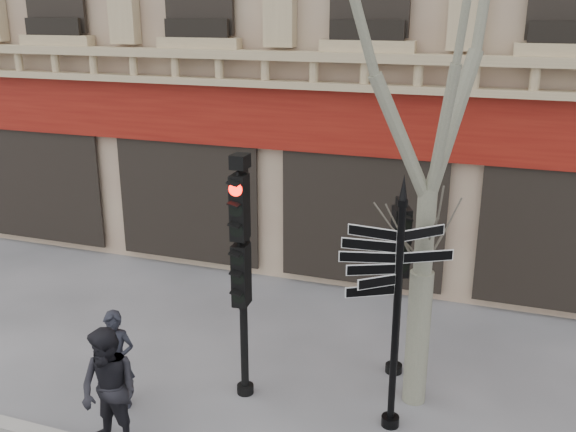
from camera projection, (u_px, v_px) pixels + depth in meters
name	position (u px, v px, depth m)	size (l,w,h in m)	color
ground	(281.00, 425.00, 9.25)	(80.00, 80.00, 0.00)	#56565B
fingerpost	(399.00, 264.00, 8.47)	(1.99, 1.99, 3.73)	black
traffic_signal_main	(242.00, 249.00, 9.28)	(0.44, 0.33, 3.81)	black
traffic_signal_secondary	(400.00, 260.00, 9.98)	(0.57, 0.50, 2.86)	black
plane_tree	(441.00, 6.00, 8.07)	(3.09, 3.09, 8.21)	gray
pedestrian_a	(116.00, 360.00, 9.48)	(0.57, 0.37, 1.55)	black
pedestrian_b	(110.00, 391.00, 8.50)	(0.87, 0.68, 1.78)	black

